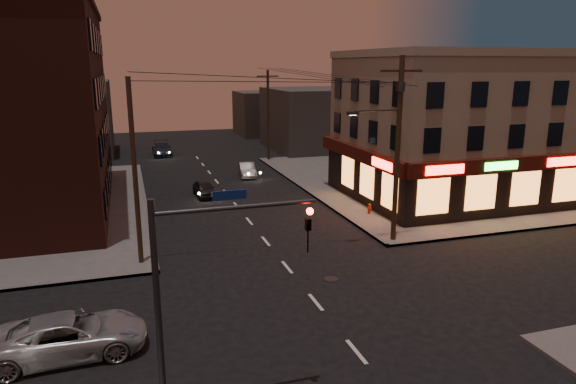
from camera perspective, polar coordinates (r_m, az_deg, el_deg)
name	(u,v)px	position (r m, az deg, el deg)	size (l,w,h in m)	color
ground	(316,302)	(21.98, 3.10, -12.14)	(120.00, 120.00, 0.00)	black
sidewalk_ne	(433,179)	(46.05, 15.86, 1.41)	(24.00, 28.00, 0.15)	#514F4C
pizza_building	(457,126)	(39.53, 18.26, 7.00)	(15.85, 12.85, 10.50)	#9D9177
brick_apartment	(4,113)	(38.28, -29.01, 7.73)	(12.00, 20.00, 13.00)	#431D15
bg_building_ne_a	(314,119)	(60.55, 2.90, 8.11)	(10.00, 12.00, 7.00)	#3F3D3A
bg_building_nw	(68,118)	(60.99, -23.30, 7.52)	(9.00, 10.00, 8.00)	#3F3D3A
bg_building_ne_b	(266,113)	(73.27, -2.45, 8.74)	(8.00, 8.00, 6.00)	#3F3D3A
utility_pole_main	(396,140)	(28.13, 11.92, 5.70)	(4.20, 0.44, 10.00)	#382619
utility_pole_far	(268,116)	(52.54, -2.23, 8.48)	(0.26, 0.26, 9.00)	#382619
utility_pole_west	(135,173)	(25.43, -16.65, 2.01)	(0.24, 0.24, 9.00)	#382619
traffic_signal	(196,278)	(14.04, -10.20, -9.35)	(4.49, 0.32, 6.47)	#333538
suv_cross	(69,336)	(19.57, -23.11, -14.46)	(2.36, 5.13, 1.42)	#97999F
sedan_near	(204,189)	(39.12, -9.28, 0.36)	(1.38, 3.43, 1.17)	black
sedan_mid	(247,170)	(45.66, -4.59, 2.50)	(1.30, 3.74, 1.23)	slate
sedan_far	(162,149)	(58.14, -13.83, 4.70)	(1.98, 4.88, 1.42)	#182130
fire_hydrant	(369,208)	(34.04, 9.02, -1.78)	(0.31, 0.31, 0.69)	maroon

